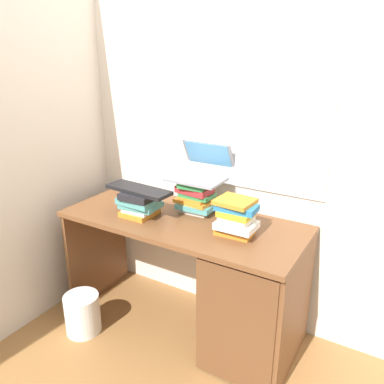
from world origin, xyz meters
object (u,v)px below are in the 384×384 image
(desk, at_px, (236,289))
(mug, at_px, (129,193))
(book_stack_side, at_px, (236,218))
(book_stack_tall, at_px, (196,197))
(book_stack_keyboard_riser, at_px, (139,203))
(computer_mouse, at_px, (220,224))
(wastebasket, at_px, (83,313))
(keyboard, at_px, (139,190))
(laptop, at_px, (201,169))

(desk, relative_size, mug, 13.82)
(book_stack_side, bearing_deg, book_stack_tall, 154.42)
(book_stack_tall, height_order, book_stack_side, book_stack_tall)
(book_stack_tall, relative_size, book_stack_keyboard_riser, 1.04)
(book_stack_keyboard_riser, bearing_deg, computer_mouse, 13.00)
(computer_mouse, distance_m, mug, 0.73)
(book_stack_keyboard_riser, relative_size, computer_mouse, 2.31)
(desk, height_order, mug, mug)
(book_stack_side, distance_m, wastebasket, 1.20)
(computer_mouse, relative_size, mug, 0.98)
(desk, distance_m, computer_mouse, 0.39)
(book_stack_side, xyz_separation_m, wastebasket, (-0.88, -0.35, -0.74))
(book_stack_tall, xyz_separation_m, keyboard, (-0.26, -0.23, 0.07))
(book_stack_side, bearing_deg, book_stack_keyboard_riser, -174.46)
(book_stack_side, bearing_deg, laptop, 146.00)
(book_stack_keyboard_riser, bearing_deg, desk, 6.31)
(mug, xyz_separation_m, wastebasket, (-0.03, -0.48, -0.68))
(desk, distance_m, laptop, 0.74)
(computer_mouse, xyz_separation_m, mug, (-0.73, 0.08, 0.03))
(book_stack_side, relative_size, keyboard, 0.55)
(laptop, xyz_separation_m, computer_mouse, (0.23, -0.18, -0.24))
(book_stack_tall, distance_m, laptop, 0.17)
(mug, bearing_deg, book_stack_keyboard_riser, -38.81)
(laptop, bearing_deg, book_stack_keyboard_riser, -131.66)
(book_stack_tall, distance_m, keyboard, 0.35)
(computer_mouse, bearing_deg, laptop, 141.34)
(keyboard, relative_size, wastebasket, 1.62)
(mug, bearing_deg, wastebasket, -94.08)
(book_stack_tall, bearing_deg, book_stack_keyboard_riser, -139.04)
(book_stack_side, bearing_deg, desk, 36.58)
(book_stack_tall, distance_m, book_stack_keyboard_riser, 0.35)
(laptop, bearing_deg, book_stack_side, -34.00)
(keyboard, height_order, wastebasket, keyboard)
(book_stack_side, distance_m, mug, 0.86)
(desk, distance_m, keyboard, 0.81)
(book_stack_tall, height_order, mug, book_stack_tall)
(laptop, height_order, keyboard, laptop)
(book_stack_side, relative_size, mug, 2.16)
(keyboard, height_order, computer_mouse, keyboard)
(book_stack_keyboard_riser, xyz_separation_m, mug, (-0.24, 0.19, -0.04))
(desk, bearing_deg, mug, 171.94)
(desk, xyz_separation_m, book_stack_keyboard_riser, (-0.62, -0.07, 0.43))
(keyboard, distance_m, computer_mouse, 0.53)
(book_stack_side, distance_m, computer_mouse, 0.16)
(keyboard, distance_m, wastebasket, 0.90)
(computer_mouse, bearing_deg, book_stack_keyboard_riser, -167.00)
(keyboard, relative_size, mug, 3.94)
(book_stack_keyboard_riser, bearing_deg, book_stack_side, 5.54)
(desk, bearing_deg, computer_mouse, 161.94)
(desk, relative_size, book_stack_tall, 5.91)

